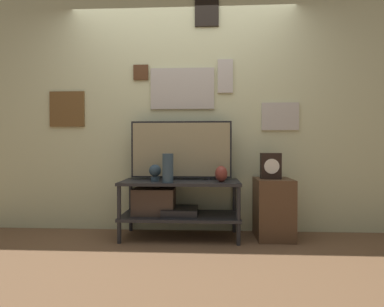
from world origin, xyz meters
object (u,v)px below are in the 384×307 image
vase_tall_ceramic (168,168)px  mantel_clock (271,166)px  decorative_bust (155,172)px  television (181,150)px  vase_urn_stoneware (221,174)px

vase_tall_ceramic → mantel_clock: 1.05m
mantel_clock → decorative_bust: bearing=-176.8°
television → vase_tall_ceramic: 0.35m
television → vase_urn_stoneware: size_ratio=6.64×
vase_urn_stoneware → mantel_clock: bearing=10.5°
vase_tall_ceramic → television: bearing=69.2°
vase_tall_ceramic → mantel_clock: (1.03, 0.19, 0.01)m
vase_urn_stoneware → mantel_clock: 0.52m
vase_tall_ceramic → decorative_bust: vase_tall_ceramic is taller
television → vase_tall_ceramic: television is taller
vase_tall_ceramic → vase_urn_stoneware: bearing=9.9°
television → vase_tall_ceramic: (-0.11, -0.29, -0.18)m
decorative_bust → television: bearing=33.1°
television → decorative_bust: bearing=-146.9°
television → vase_urn_stoneware: 0.52m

